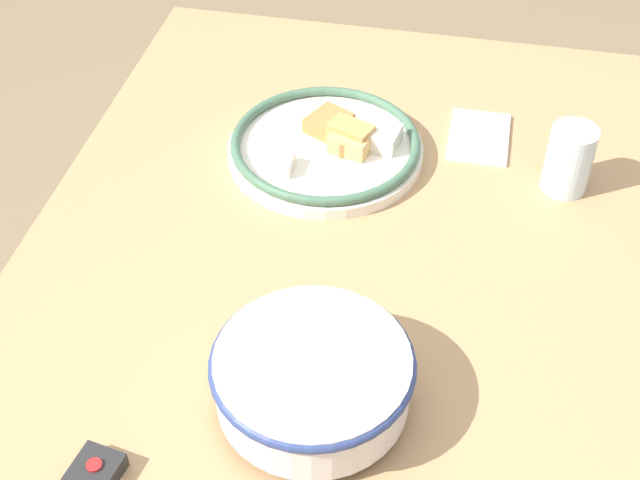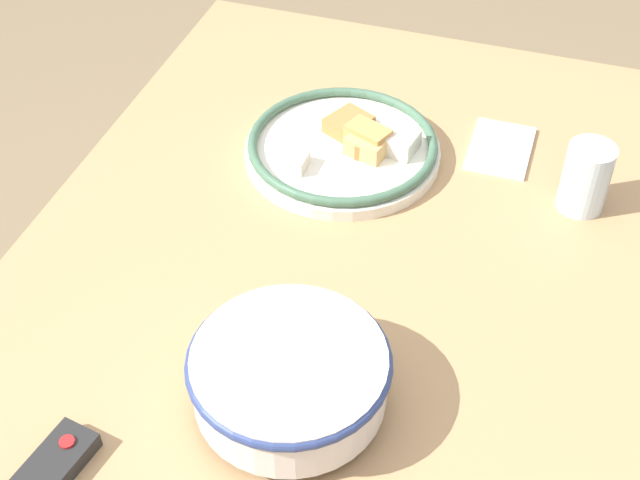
{
  "view_description": "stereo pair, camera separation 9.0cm",
  "coord_description": "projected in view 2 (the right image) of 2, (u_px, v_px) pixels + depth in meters",
  "views": [
    {
      "loc": [
        -0.71,
        -0.15,
        1.55
      ],
      "look_at": [
        0.08,
        0.02,
        0.79
      ],
      "focal_mm": 50.0,
      "sensor_mm": 36.0,
      "label": 1
    },
    {
      "loc": [
        -0.69,
        -0.23,
        1.55
      ],
      "look_at": [
        0.08,
        0.02,
        0.79
      ],
      "focal_mm": 50.0,
      "sensor_mm": 36.0,
      "label": 2
    }
  ],
  "objects": [
    {
      "name": "food_plate",
      "position": [
        346.0,
        147.0,
        1.29
      ],
      "size": [
        0.28,
        0.28,
        0.05
      ],
      "color": "silver",
      "rests_on": "dining_table"
    },
    {
      "name": "folded_napkin",
      "position": [
        500.0,
        148.0,
        1.31
      ],
      "size": [
        0.13,
        0.09,
        0.01
      ],
      "color": "white",
      "rests_on": "dining_table"
    },
    {
      "name": "noodle_bowl",
      "position": [
        290.0,
        376.0,
        0.95
      ],
      "size": [
        0.22,
        0.22,
        0.08
      ],
      "color": "silver",
      "rests_on": "dining_table"
    },
    {
      "name": "drinking_glass",
      "position": [
        586.0,
        177.0,
        1.19
      ],
      "size": [
        0.06,
        0.06,
        0.1
      ],
      "color": "silver",
      "rests_on": "dining_table"
    },
    {
      "name": "dining_table",
      "position": [
        315.0,
        355.0,
        1.15
      ],
      "size": [
        1.33,
        0.82,
        0.75
      ],
      "color": "tan",
      "rests_on": "ground_plane"
    }
  ]
}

